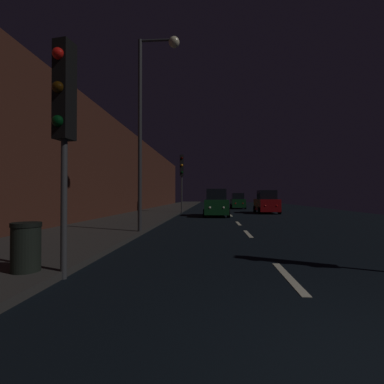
{
  "coord_description": "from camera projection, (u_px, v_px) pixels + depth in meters",
  "views": [
    {
      "loc": [
        -1.47,
        -2.67,
        1.59
      ],
      "look_at": [
        -2.86,
        16.54,
        1.84
      ],
      "focal_mm": 26.63,
      "sensor_mm": 36.0,
      "label": 1
    }
  ],
  "objects": [
    {
      "name": "ground",
      "position": [
        228.0,
        213.0,
        26.97
      ],
      "size": [
        25.44,
        84.0,
        0.02
      ],
      "primitive_type": "cube",
      "color": "black"
    },
    {
      "name": "sidewalk_left",
      "position": [
        160.0,
        211.0,
        27.44
      ],
      "size": [
        4.4,
        84.0,
        0.15
      ],
      "primitive_type": "cube",
      "color": "#33302D",
      "rests_on": "ground"
    },
    {
      "name": "building_facade_left",
      "position": [
        122.0,
        171.0,
        24.19
      ],
      "size": [
        0.8,
        63.0,
        7.34
      ],
      "primitive_type": "cube",
      "color": "#472319",
      "rests_on": "ground"
    },
    {
      "name": "lane_centerline",
      "position": [
        242.0,
        228.0,
        14.09
      ],
      "size": [
        0.16,
        19.47,
        0.01
      ],
      "color": "beige",
      "rests_on": "ground"
    },
    {
      "name": "traffic_light_near_left",
      "position": [
        64.0,
        107.0,
        5.46
      ],
      "size": [
        0.36,
        0.48,
        4.57
      ],
      "rotation": [
        0.0,
        0.0,
        -1.74
      ],
      "color": "#38383A",
      "rests_on": "ground"
    },
    {
      "name": "traffic_light_far_left",
      "position": [
        182.0,
        170.0,
        25.44
      ],
      "size": [
        0.37,
        0.48,
        5.25
      ],
      "rotation": [
        0.0,
        0.0,
        -1.36
      ],
      "color": "#38383A",
      "rests_on": "ground"
    },
    {
      "name": "streetlamp_overhead",
      "position": [
        150.0,
        106.0,
        11.56
      ],
      "size": [
        1.7,
        0.44,
        8.04
      ],
      "color": "#2D2D30",
      "rests_on": "ground"
    },
    {
      "name": "trash_bin_curbside",
      "position": [
        26.0,
        247.0,
        5.42
      ],
      "size": [
        0.55,
        0.55,
        0.93
      ],
      "color": "black",
      "rests_on": "sidewalk_left"
    },
    {
      "name": "car_approaching_headlights",
      "position": [
        216.0,
        204.0,
        21.99
      ],
      "size": [
        1.93,
        4.18,
        2.1
      ],
      "rotation": [
        0.0,
        0.0,
        -1.57
      ],
      "color": "#0F3819",
      "rests_on": "ground"
    },
    {
      "name": "car_parked_right_far",
      "position": [
        266.0,
        203.0,
        25.79
      ],
      "size": [
        1.9,
        4.12,
        2.08
      ],
      "rotation": [
        0.0,
        0.0,
        1.57
      ],
      "color": "maroon",
      "rests_on": "ground"
    },
    {
      "name": "car_distant_taillights",
      "position": [
        238.0,
        202.0,
        34.77
      ],
      "size": [
        1.74,
        3.78,
        1.9
      ],
      "rotation": [
        0.0,
        0.0,
        1.57
      ],
      "color": "#0F3819",
      "rests_on": "ground"
    }
  ]
}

